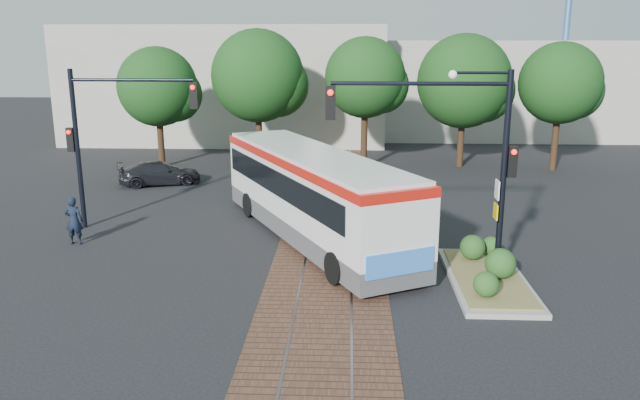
{
  "coord_description": "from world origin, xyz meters",
  "views": [
    {
      "loc": [
        0.61,
        -18.59,
        6.97
      ],
      "look_at": [
        -0.34,
        2.39,
        1.6
      ],
      "focal_mm": 35.0,
      "sensor_mm": 36.0,
      "label": 1
    }
  ],
  "objects": [
    {
      "name": "ground",
      "position": [
        0.0,
        0.0,
        0.0
      ],
      "size": [
        120.0,
        120.0,
        0.0
      ],
      "primitive_type": "plane",
      "color": "black",
      "rests_on": "ground"
    },
    {
      "name": "trackbed",
      "position": [
        0.0,
        4.0,
        0.01
      ],
      "size": [
        3.6,
        40.0,
        0.02
      ],
      "color": "brown",
      "rests_on": "ground"
    },
    {
      "name": "tree_row",
      "position": [
        1.21,
        16.42,
        4.85
      ],
      "size": [
        26.4,
        5.6,
        7.67
      ],
      "color": "#382314",
      "rests_on": "ground"
    },
    {
      "name": "warehouses",
      "position": [
        -0.53,
        28.75,
        3.81
      ],
      "size": [
        40.0,
        13.0,
        8.0
      ],
      "color": "#ADA899",
      "rests_on": "ground"
    },
    {
      "name": "city_bus",
      "position": [
        -0.64,
        3.0,
        1.77
      ],
      "size": [
        7.66,
        11.71,
        3.18
      ],
      "rotation": [
        0.0,
        0.0,
        0.47
      ],
      "color": "#49484B",
      "rests_on": "ground"
    },
    {
      "name": "traffic_island",
      "position": [
        4.82,
        -0.9,
        0.33
      ],
      "size": [
        2.2,
        5.2,
        1.13
      ],
      "color": "gray",
      "rests_on": "ground"
    },
    {
      "name": "signal_pole_main",
      "position": [
        3.86,
        -0.81,
        4.16
      ],
      "size": [
        5.49,
        0.46,
        6.0
      ],
      "color": "black",
      "rests_on": "ground"
    },
    {
      "name": "signal_pole_left",
      "position": [
        -8.37,
        4.0,
        3.86
      ],
      "size": [
        4.99,
        0.34,
        6.0
      ],
      "color": "black",
      "rests_on": "ground"
    },
    {
      "name": "officer",
      "position": [
        -8.98,
        2.0,
        0.85
      ],
      "size": [
        0.63,
        0.42,
        1.71
      ],
      "primitive_type": "imported",
      "rotation": [
        0.0,
        0.0,
        3.16
      ],
      "color": "black",
      "rests_on": "ground"
    },
    {
      "name": "parked_car",
      "position": [
        -8.78,
        11.44,
        0.58
      ],
      "size": [
        4.32,
        2.89,
        1.16
      ],
      "primitive_type": "imported",
      "rotation": [
        0.0,
        0.0,
        1.92
      ],
      "color": "black",
      "rests_on": "ground"
    }
  ]
}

